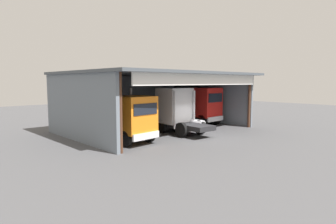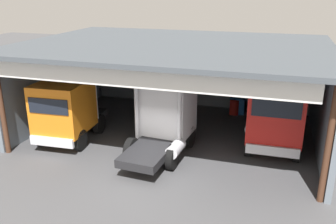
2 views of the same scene
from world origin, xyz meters
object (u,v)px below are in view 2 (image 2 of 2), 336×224
truck_red_yard_outside (275,115)px  oil_drum (234,107)px  truck_white_left_bay (165,114)px  tool_cart (237,106)px  truck_orange_right_bay (66,110)px

truck_red_yard_outside → oil_drum: (-2.45, 4.97, -1.42)m
truck_white_left_bay → truck_red_yard_outside: truck_white_left_bay is taller
oil_drum → tool_cart: bearing=56.6°
truck_orange_right_bay → tool_cart: truck_orange_right_bay is taller
truck_orange_right_bay → truck_red_yard_outside: truck_orange_right_bay is taller
truck_orange_right_bay → oil_drum: size_ratio=5.11×
truck_orange_right_bay → tool_cart: size_ratio=4.81×
truck_white_left_bay → oil_drum: (2.49, 6.27, -1.41)m
truck_white_left_bay → truck_red_yard_outside: 5.11m
truck_red_yard_outside → oil_drum: truck_red_yard_outside is taller
truck_white_left_bay → oil_drum: truck_white_left_bay is taller
truck_white_left_bay → tool_cart: 7.16m
oil_drum → tool_cart: (0.16, 0.24, 0.03)m
oil_drum → tool_cart: size_ratio=0.94×
tool_cart → oil_drum: bearing=-123.4°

